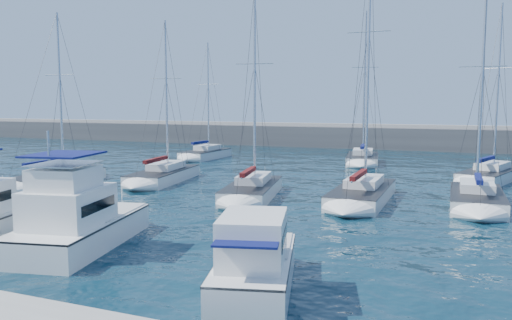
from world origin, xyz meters
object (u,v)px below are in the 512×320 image
at_px(motor_yacht_stbd_inner, 77,223).
at_px(sailboat_mid_c, 252,190).
at_px(sailboat_mid_b, 164,175).
at_px(sailboat_mid_d, 363,193).
at_px(motor_yacht_stbd_outer, 255,265).
at_px(sailboat_mid_e, 477,199).
at_px(sailboat_back_c, 490,175).
at_px(sailboat_back_b, 363,159).
at_px(sailboat_back_a, 206,154).
at_px(sailboat_mid_a, 57,178).

xyz_separation_m(motor_yacht_stbd_inner, sailboat_mid_c, (2.67, 13.99, -0.61)).
height_order(sailboat_mid_b, sailboat_mid_d, sailboat_mid_d).
distance_m(motor_yacht_stbd_outer, sailboat_mid_d, 17.35).
height_order(sailboat_mid_c, sailboat_mid_e, sailboat_mid_c).
xyz_separation_m(sailboat_mid_c, sailboat_back_c, (15.52, 13.89, -0.00)).
distance_m(sailboat_mid_c, sailboat_back_b, 22.35).
xyz_separation_m(sailboat_back_a, sailboat_back_c, (29.77, -6.61, 0.00)).
bearing_deg(sailboat_mid_c, motor_yacht_stbd_inner, -111.41).
bearing_deg(sailboat_back_b, sailboat_mid_c, -107.49).
height_order(sailboat_mid_a, sailboat_mid_e, sailboat_mid_e).
relative_size(sailboat_mid_e, sailboat_back_b, 0.84).
distance_m(sailboat_mid_b, sailboat_mid_d, 16.80).
bearing_deg(sailboat_mid_d, motor_yacht_stbd_outer, -91.42).
bearing_deg(sailboat_back_b, sailboat_back_c, -42.57).
xyz_separation_m(sailboat_mid_b, sailboat_mid_e, (23.49, -1.59, 0.01)).
height_order(motor_yacht_stbd_outer, sailboat_mid_b, sailboat_mid_b).
bearing_deg(sailboat_mid_a, motor_yacht_stbd_outer, -37.13).
relative_size(motor_yacht_stbd_outer, sailboat_mid_c, 0.45).
distance_m(sailboat_mid_a, sailboat_back_c, 35.06).
bearing_deg(sailboat_mid_e, sailboat_mid_a, -174.49).
bearing_deg(sailboat_mid_c, sailboat_mid_d, 0.37).
relative_size(motor_yacht_stbd_outer, sailboat_mid_a, 0.47).
bearing_deg(sailboat_mid_a, sailboat_mid_d, 1.69).
bearing_deg(sailboat_back_a, sailboat_back_c, -9.93).
distance_m(sailboat_mid_d, sailboat_mid_e, 6.91).
bearing_deg(sailboat_mid_c, sailboat_mid_a, 172.28).
relative_size(motor_yacht_stbd_inner, sailboat_back_b, 0.50).
height_order(sailboat_mid_d, sailboat_back_c, sailboat_mid_d).
bearing_deg(sailboat_back_c, sailboat_mid_a, -136.00).
bearing_deg(motor_yacht_stbd_inner, sailboat_mid_d, 45.74).
relative_size(sailboat_mid_d, sailboat_back_b, 1.08).
relative_size(motor_yacht_stbd_outer, sailboat_back_b, 0.40).
height_order(sailboat_mid_c, sailboat_back_c, sailboat_back_c).
xyz_separation_m(sailboat_mid_a, sailboat_mid_d, (23.53, 2.22, 0.04)).
bearing_deg(sailboat_back_c, sailboat_mid_e, -77.79).
bearing_deg(motor_yacht_stbd_inner, sailboat_back_c, 45.35).
height_order(motor_yacht_stbd_inner, sailboat_back_a, sailboat_back_a).
distance_m(motor_yacht_stbd_inner, motor_yacht_stbd_outer, 9.47).
bearing_deg(sailboat_mid_b, motor_yacht_stbd_outer, -58.33).
bearing_deg(sailboat_mid_a, motor_yacht_stbd_inner, -47.73).
bearing_deg(sailboat_mid_d, sailboat_mid_a, -173.94).
xyz_separation_m(sailboat_mid_e, sailboat_back_a, (-28.34, 18.31, 0.00)).
bearing_deg(sailboat_back_c, sailboat_back_a, -173.32).
height_order(sailboat_mid_a, sailboat_back_c, sailboat_back_c).
xyz_separation_m(sailboat_mid_a, sailboat_mid_e, (30.39, 3.01, 0.01)).
height_order(motor_yacht_stbd_inner, sailboat_mid_d, sailboat_mid_d).
relative_size(sailboat_mid_d, sailboat_back_c, 1.20).
distance_m(sailboat_back_a, sailboat_back_b, 17.98).
bearing_deg(motor_yacht_stbd_outer, sailboat_back_a, 104.93).
bearing_deg(motor_yacht_stbd_outer, sailboat_mid_b, 114.23).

